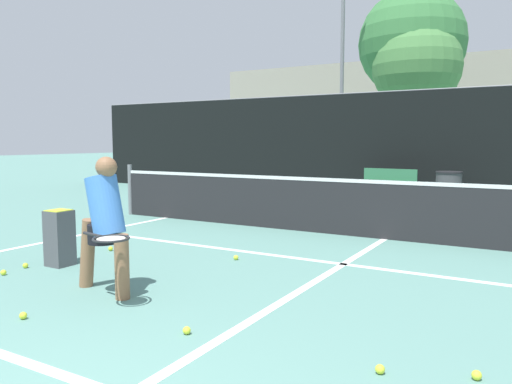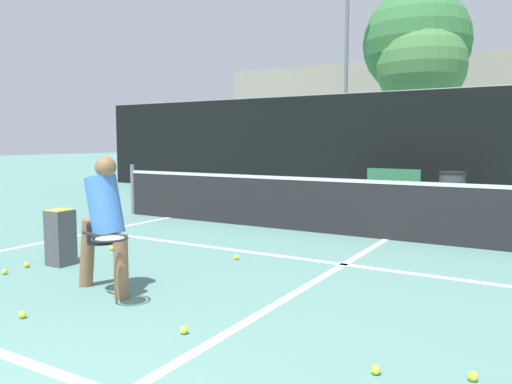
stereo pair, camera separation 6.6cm
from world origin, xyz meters
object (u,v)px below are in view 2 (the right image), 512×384
at_px(ball_hopper, 61,236).
at_px(courtside_bench, 392,185).
at_px(trash_bin, 452,189).
at_px(player_practicing, 104,221).

xyz_separation_m(ball_hopper, courtside_bench, (1.81, 8.64, 0.09)).
distance_m(courtside_bench, trash_bin, 1.49).
height_order(player_practicing, trash_bin, player_practicing).
xyz_separation_m(player_practicing, ball_hopper, (-1.40, 0.55, -0.39)).
bearing_deg(courtside_bench, player_practicing, -88.26).
bearing_deg(ball_hopper, player_practicing, -21.54).
height_order(courtside_bench, trash_bin, courtside_bench).
bearing_deg(player_practicing, trash_bin, 88.42).
relative_size(ball_hopper, courtside_bench, 0.50).
xyz_separation_m(player_practicing, trash_bin, (1.89, 9.07, -0.34)).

